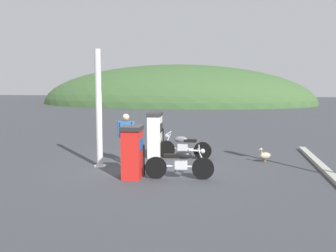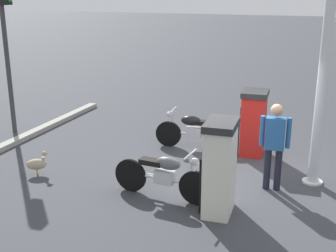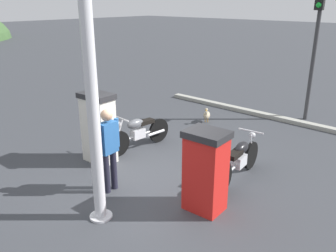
% 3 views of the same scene
% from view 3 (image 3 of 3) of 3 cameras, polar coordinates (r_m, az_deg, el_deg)
% --- Properties ---
extents(ground_plane, '(120.00, 120.00, 0.00)m').
position_cam_3_polar(ground_plane, '(7.54, -3.35, -8.81)').
color(ground_plane, '#383A3F').
extents(fuel_pump_near, '(0.63, 0.76, 1.52)m').
position_cam_3_polar(fuel_pump_near, '(6.26, 6.15, -7.22)').
color(fuel_pump_near, red).
rests_on(fuel_pump_near, ground).
extents(fuel_pump_far, '(0.56, 0.84, 1.65)m').
position_cam_3_polar(fuel_pump_far, '(8.24, -11.24, -0.22)').
color(fuel_pump_far, silver).
rests_on(fuel_pump_far, ground).
extents(motorcycle_near_pump, '(1.98, 0.56, 0.95)m').
position_cam_3_polar(motorcycle_near_pump, '(7.51, 11.46, -5.38)').
color(motorcycle_near_pump, black).
rests_on(motorcycle_near_pump, ground).
extents(motorcycle_far_pump, '(1.98, 0.56, 0.96)m').
position_cam_3_polar(motorcycle_far_pump, '(8.89, -4.83, -0.93)').
color(motorcycle_far_pump, black).
rests_on(motorcycle_far_pump, ground).
extents(attendant_person, '(0.58, 0.25, 1.70)m').
position_cam_3_polar(attendant_person, '(6.83, -9.67, -3.08)').
color(attendant_person, '#1E1E2D').
rests_on(attendant_person, ground).
extents(wandering_duck, '(0.48, 0.39, 0.51)m').
position_cam_3_polar(wandering_duck, '(10.97, 6.31, 1.82)').
color(wandering_duck, tan).
rests_on(wandering_duck, ground).
extents(roadside_traffic_light, '(0.39, 0.26, 4.05)m').
position_cam_3_polar(roadside_traffic_light, '(11.51, 23.01, 14.03)').
color(roadside_traffic_light, '#38383A').
rests_on(roadside_traffic_light, ground).
extents(canopy_support_pole, '(0.40, 0.40, 3.80)m').
position_cam_3_polar(canopy_support_pole, '(5.68, -12.00, 1.11)').
color(canopy_support_pole, silver).
rests_on(canopy_support_pole, ground).
extents(road_edge_kerb, '(0.31, 8.02, 0.12)m').
position_cam_3_polar(road_edge_kerb, '(11.83, 16.36, 1.53)').
color(road_edge_kerb, '#9E9E93').
rests_on(road_edge_kerb, ground).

